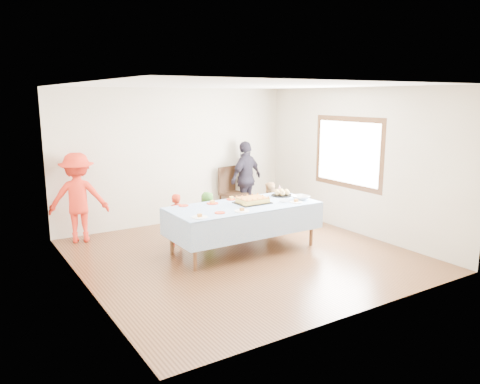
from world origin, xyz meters
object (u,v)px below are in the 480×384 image
object	(u,v)px
dining_chair	(231,189)
adult_left	(78,198)
birthday_cake	(252,200)
party_table	(244,208)

from	to	relation	value
dining_chair	adult_left	distance (m)	3.21
adult_left	birthday_cake	bearing A→B (deg)	158.00
party_table	birthday_cake	distance (m)	0.22
party_table	adult_left	distance (m)	2.95
dining_chair	adult_left	xyz separation A→B (m)	(-3.20, -0.11, 0.20)
party_table	dining_chair	distance (m)	2.32
dining_chair	birthday_cake	bearing A→B (deg)	-122.12
party_table	dining_chair	xyz separation A→B (m)	(1.01, 2.09, -0.13)
dining_chair	adult_left	size ratio (longest dim) A/B	0.67
dining_chair	adult_left	bearing A→B (deg)	171.60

